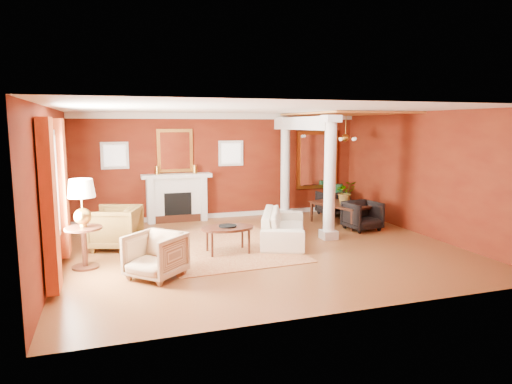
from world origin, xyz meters
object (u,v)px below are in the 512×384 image
object	(u,v)px
armchair_stripe	(156,253)
coffee_table	(228,229)
dining_table	(342,208)
armchair_leopard	(115,225)
side_table	(82,208)
sofa	(284,221)

from	to	relation	value
armchair_stripe	coffee_table	size ratio (longest dim) A/B	0.79
armchair_stripe	dining_table	size ratio (longest dim) A/B	0.53
armchair_leopard	coffee_table	bearing A→B (deg)	82.36
armchair_leopard	dining_table	xyz separation A→B (m)	(5.68, 0.62, -0.05)
armchair_stripe	side_table	world-z (taller)	side_table
sofa	armchair_stripe	distance (m)	3.44
coffee_table	side_table	distance (m)	2.79
sofa	side_table	distance (m)	4.29
armchair_leopard	dining_table	world-z (taller)	armchair_leopard
sofa	coffee_table	distance (m)	1.57
armchair_stripe	coffee_table	distance (m)	1.89
dining_table	armchair_stripe	bearing A→B (deg)	100.67
sofa	armchair_stripe	xyz separation A→B (m)	(-3.00, -1.67, -0.03)
armchair_leopard	armchair_stripe	size ratio (longest dim) A/B	1.16
sofa	armchair_leopard	xyz separation A→B (m)	(-3.62, 0.48, 0.04)
armchair_stripe	dining_table	world-z (taller)	dining_table
armchair_stripe	dining_table	xyz separation A→B (m)	(5.06, 2.78, 0.02)
sofa	dining_table	distance (m)	2.34
sofa	coffee_table	size ratio (longest dim) A/B	2.14
coffee_table	dining_table	bearing A→B (deg)	25.68
sofa	armchair_leopard	world-z (taller)	armchair_leopard
armchair_leopard	dining_table	bearing A→B (deg)	114.89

